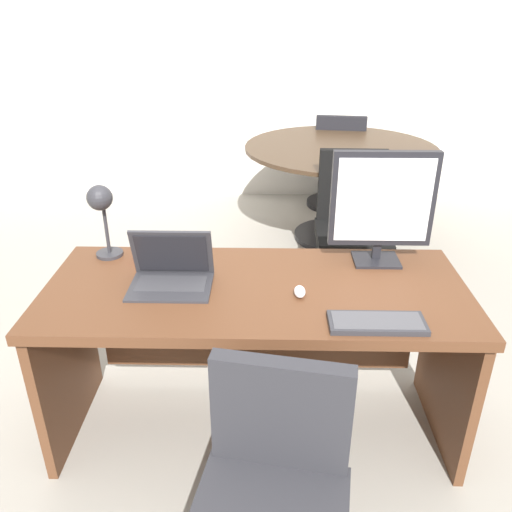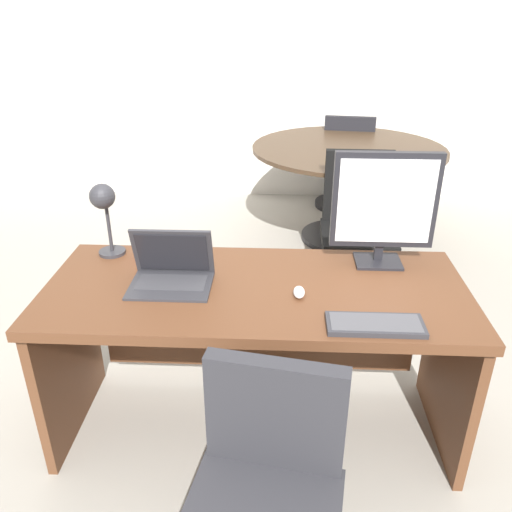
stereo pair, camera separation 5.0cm
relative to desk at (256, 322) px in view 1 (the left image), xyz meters
name	(u,v)px [view 1 (the left image)]	position (x,y,z in m)	size (l,w,h in m)	color
ground	(260,274)	(0.00, 1.46, -0.55)	(12.00, 12.00, 0.00)	gray
back_wall	(264,49)	(0.00, 3.26, 0.85)	(10.00, 0.10, 2.80)	silver
desk	(256,322)	(0.00, 0.00, 0.00)	(1.71, 0.73, 0.75)	#56331E
monitor	(382,203)	(0.53, 0.19, 0.48)	(0.44, 0.16, 0.50)	black
laptop	(172,267)	(-0.34, -0.02, 0.27)	(0.33, 0.24, 0.23)	#2D2D33
keyboard	(377,323)	(0.44, -0.31, 0.21)	(0.34, 0.14, 0.02)	#2D2D33
mouse	(300,292)	(0.17, -0.11, 0.22)	(0.04, 0.08, 0.04)	silver
desk_lamp	(101,207)	(-0.67, 0.20, 0.45)	(0.12, 0.14, 0.34)	#2D2D33
coffee_mug	(143,251)	(-0.51, 0.19, 0.25)	(0.10, 0.07, 0.08)	red
meeting_table	(339,169)	(0.61, 2.12, 0.05)	(1.50, 1.50, 0.78)	black
meeting_chair_near	(351,239)	(0.60, 1.24, -0.16)	(0.56, 0.56, 0.94)	black
meeting_chair_far	(338,170)	(0.71, 2.85, -0.18)	(0.56, 0.56, 0.90)	black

